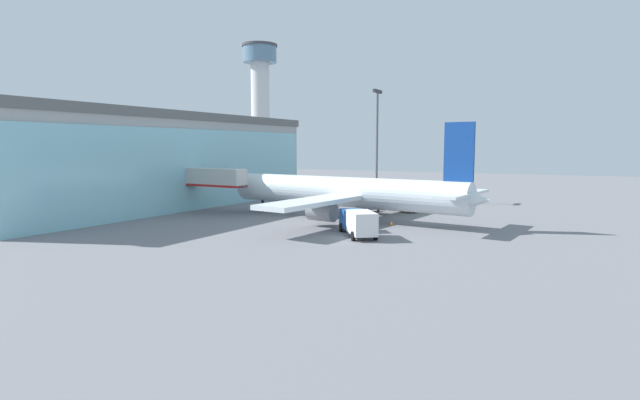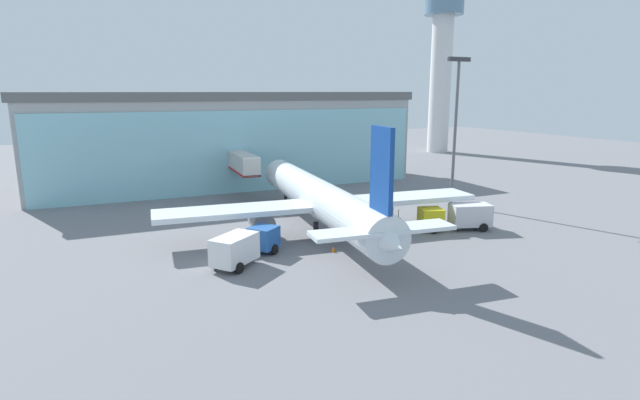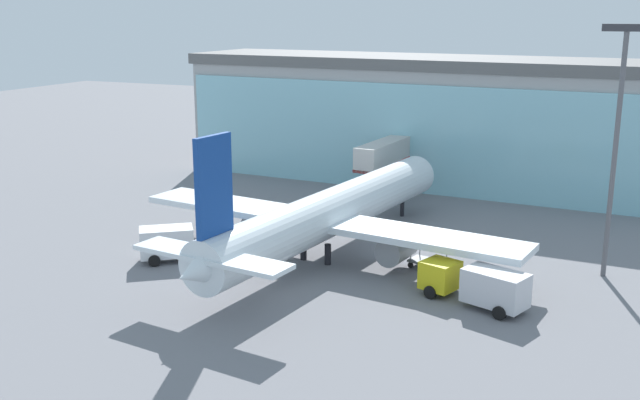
# 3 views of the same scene
# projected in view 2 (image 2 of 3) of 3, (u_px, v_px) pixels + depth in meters

# --- Properties ---
(ground) EXTENTS (240.00, 240.00, 0.00)m
(ground) POSITION_uv_depth(u_px,v_px,m) (359.00, 257.00, 42.88)
(ground) COLOR slate
(terminal_building) EXTENTS (56.07, 15.07, 13.83)m
(terminal_building) POSITION_uv_depth(u_px,v_px,m) (231.00, 139.00, 74.55)
(terminal_building) COLOR #A4A4A4
(terminal_building) RESTS_ON ground
(jet_bridge) EXTENTS (3.15, 11.49, 6.00)m
(jet_bridge) POSITION_uv_depth(u_px,v_px,m) (241.00, 163.00, 65.95)
(jet_bridge) COLOR beige
(jet_bridge) RESTS_ON ground
(control_tower) EXTENTS (9.07, 9.07, 35.11)m
(control_tower) POSITION_uv_depth(u_px,v_px,m) (442.00, 59.00, 112.73)
(control_tower) COLOR silver
(control_tower) RESTS_ON ground
(apron_light_mast) EXTENTS (3.20, 0.40, 17.88)m
(apron_light_mast) POSITION_uv_depth(u_px,v_px,m) (456.00, 119.00, 60.28)
(apron_light_mast) COLOR #59595E
(apron_light_mast) RESTS_ON ground
(airplane) EXTENTS (32.48, 35.45, 11.49)m
(airplane) POSITION_uv_depth(u_px,v_px,m) (320.00, 199.00, 49.81)
(airplane) COLOR white
(airplane) RESTS_ON ground
(catering_truck) EXTENTS (7.15, 6.15, 2.65)m
(catering_truck) POSITION_uv_depth(u_px,v_px,m) (245.00, 245.00, 41.20)
(catering_truck) COLOR #2659A5
(catering_truck) RESTS_ON ground
(fuel_truck) EXTENTS (7.62, 4.45, 2.65)m
(fuel_truck) POSITION_uv_depth(u_px,v_px,m) (457.00, 216.00, 50.94)
(fuel_truck) COLOR yellow
(fuel_truck) RESTS_ON ground
(baggage_cart) EXTENTS (3.06, 2.11, 1.50)m
(baggage_cart) POSITION_uv_depth(u_px,v_px,m) (386.00, 218.00, 54.10)
(baggage_cart) COLOR slate
(baggage_cart) RESTS_ON ground
(safety_cone_nose) EXTENTS (0.36, 0.36, 0.55)m
(safety_cone_nose) POSITION_uv_depth(u_px,v_px,m) (333.00, 249.00, 44.12)
(safety_cone_nose) COLOR orange
(safety_cone_nose) RESTS_ON ground
(safety_cone_wingtip) EXTENTS (0.36, 0.36, 0.55)m
(safety_cone_wingtip) POSITION_uv_depth(u_px,v_px,m) (435.00, 221.00, 53.76)
(safety_cone_wingtip) COLOR orange
(safety_cone_wingtip) RESTS_ON ground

